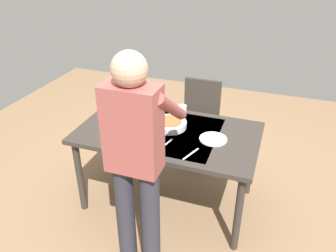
% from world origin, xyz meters
% --- Properties ---
extents(ground_plane, '(6.00, 6.00, 0.00)m').
position_xyz_m(ground_plane, '(0.00, 0.00, 0.00)').
color(ground_plane, '#846647').
extents(dining_table, '(1.56, 0.88, 0.77)m').
position_xyz_m(dining_table, '(0.00, 0.00, 0.69)').
color(dining_table, '#332D28').
rests_on(dining_table, ground_plane).
extents(chair_near, '(0.40, 0.40, 0.91)m').
position_xyz_m(chair_near, '(-0.07, -0.82, 0.53)').
color(chair_near, black).
rests_on(chair_near, ground_plane).
extents(person_server, '(0.42, 0.61, 1.69)m').
position_xyz_m(person_server, '(-0.02, 0.70, 0.96)').
color(person_server, '#2D2D38').
rests_on(person_server, ground_plane).
extents(wine_bottle, '(0.07, 0.07, 0.30)m').
position_xyz_m(wine_bottle, '(0.33, -0.04, 0.88)').
color(wine_bottle, black).
rests_on(wine_bottle, dining_table).
extents(wine_glass_left, '(0.07, 0.07, 0.15)m').
position_xyz_m(wine_glass_left, '(0.31, -0.23, 0.88)').
color(wine_glass_left, white).
rests_on(wine_glass_left, dining_table).
extents(water_cup_near_left, '(0.07, 0.07, 0.10)m').
position_xyz_m(water_cup_near_left, '(0.51, -0.35, 0.82)').
color(water_cup_near_left, silver).
rests_on(water_cup_near_left, dining_table).
extents(water_cup_near_right, '(0.08, 0.08, 0.11)m').
position_xyz_m(water_cup_near_right, '(-0.03, -0.31, 0.83)').
color(water_cup_near_right, silver).
rests_on(water_cup_near_right, dining_table).
extents(serving_bowl_pasta, '(0.30, 0.30, 0.07)m').
position_xyz_m(serving_bowl_pasta, '(0.01, -0.07, 0.81)').
color(serving_bowl_pasta, silver).
rests_on(serving_bowl_pasta, dining_table).
extents(dinner_plate_near, '(0.23, 0.23, 0.01)m').
position_xyz_m(dinner_plate_near, '(-0.40, 0.01, 0.78)').
color(dinner_plate_near, silver).
rests_on(dinner_plate_near, dining_table).
extents(table_knife, '(0.08, 0.19, 0.00)m').
position_xyz_m(table_knife, '(-0.29, 0.28, 0.78)').
color(table_knife, silver).
rests_on(table_knife, dining_table).
extents(table_fork, '(0.06, 0.18, 0.00)m').
position_xyz_m(table_fork, '(-0.06, 0.21, 0.78)').
color(table_fork, silver).
rests_on(table_fork, dining_table).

